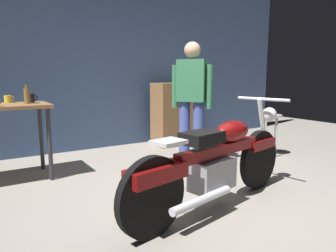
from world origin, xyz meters
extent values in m
plane|color=gray|center=(0.00, 0.00, 0.00)|extent=(12.00, 12.00, 0.00)
cube|color=#384C70|center=(0.00, 2.80, 1.55)|extent=(8.00, 0.12, 3.10)
cylinder|color=#2D2D33|center=(-1.19, 1.44, 0.43)|extent=(0.05, 0.05, 0.86)
cylinder|color=#2D2D33|center=(-1.19, 1.96, 0.43)|extent=(0.05, 0.05, 0.86)
cylinder|color=black|center=(0.68, -0.05, 0.32)|extent=(0.64, 0.20, 0.64)
cylinder|color=black|center=(-0.84, -0.36, 0.32)|extent=(0.64, 0.20, 0.64)
cube|color=maroon|center=(0.68, -0.05, 0.50)|extent=(0.46, 0.23, 0.10)
cube|color=maroon|center=(-0.79, -0.35, 0.50)|extent=(0.55, 0.28, 0.12)
cube|color=gray|center=(-0.13, -0.21, 0.34)|extent=(0.48, 0.32, 0.28)
cube|color=maroon|center=(-0.03, -0.19, 0.55)|extent=(1.10, 0.32, 0.10)
ellipsoid|color=maroon|center=(0.17, -0.15, 0.70)|extent=(0.48, 0.30, 0.20)
cube|color=black|center=(-0.27, -0.24, 0.70)|extent=(0.40, 0.31, 0.10)
cube|color=silver|center=(-0.66, -0.32, 0.72)|extent=(0.28, 0.24, 0.03)
cylinder|color=silver|center=(0.74, -0.03, 0.65)|extent=(0.27, 0.10, 0.68)
cylinder|color=silver|center=(0.70, -0.04, 0.98)|extent=(0.15, 0.59, 0.03)
sphere|color=silver|center=(0.86, -0.01, 0.80)|extent=(0.16, 0.16, 0.16)
cylinder|color=silver|center=(-0.39, -0.41, 0.22)|extent=(0.70, 0.21, 0.07)
cylinder|color=#3F519A|center=(0.67, 1.02, 0.44)|extent=(0.15, 0.15, 0.88)
cylinder|color=#3F519A|center=(0.55, 1.18, 0.44)|extent=(0.15, 0.15, 0.88)
cube|color=#33724C|center=(0.61, 1.10, 1.16)|extent=(0.40, 0.44, 0.56)
cylinder|color=#33724C|center=(0.75, 0.91, 1.08)|extent=(0.09, 0.09, 0.58)
cylinder|color=#33724C|center=(0.47, 1.29, 1.08)|extent=(0.09, 0.09, 0.58)
sphere|color=tan|center=(0.61, 1.10, 1.56)|extent=(0.22, 0.22, 0.22)
cylinder|color=#B2B2B7|center=(1.92, 0.83, 0.63)|extent=(0.32, 0.32, 0.02)
cylinder|color=#B2B2B7|center=(2.03, 0.83, 0.31)|extent=(0.02, 0.02, 0.62)
cylinder|color=#B2B2B7|center=(1.92, 0.94, 0.31)|extent=(0.02, 0.02, 0.62)
cylinder|color=#B2B2B7|center=(1.81, 0.83, 0.31)|extent=(0.02, 0.02, 0.62)
cylinder|color=#B2B2B7|center=(1.92, 0.72, 0.31)|extent=(0.02, 0.02, 0.62)
cube|color=brown|center=(1.15, 2.30, 0.55)|extent=(0.80, 0.44, 1.10)
sphere|color=tan|center=(1.15, 2.07, 0.85)|extent=(0.04, 0.04, 0.04)
sphere|color=tan|center=(1.15, 2.07, 0.55)|extent=(0.04, 0.04, 0.04)
sphere|color=tan|center=(1.15, 2.07, 0.25)|extent=(0.04, 0.04, 0.04)
cylinder|color=yellow|center=(-1.55, 1.93, 0.94)|extent=(0.09, 0.09, 0.09)
torus|color=yellow|center=(-1.50, 1.93, 0.95)|extent=(0.05, 0.01, 0.05)
cylinder|color=black|center=(-1.30, 1.79, 0.95)|extent=(0.07, 0.07, 0.11)
torus|color=black|center=(-1.26, 1.79, 0.96)|extent=(0.06, 0.01, 0.06)
cylinder|color=olive|center=(-1.37, 1.64, 0.99)|extent=(0.06, 0.06, 0.18)
cylinder|color=olive|center=(-1.37, 1.64, 1.10)|extent=(0.03, 0.03, 0.05)
cylinder|color=black|center=(-1.37, 1.64, 1.14)|extent=(0.03, 0.03, 0.01)
camera|label=1|loc=(-1.93, -2.32, 1.23)|focal=33.41mm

